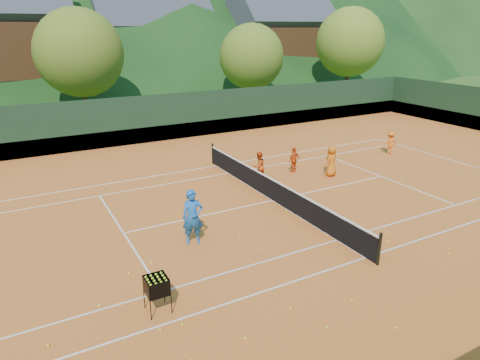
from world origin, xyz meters
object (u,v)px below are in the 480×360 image
tennis_net (273,189)px  student_a (259,166)px  student_c (331,161)px  ball_hopper (157,286)px  student_d (390,143)px  coach (193,217)px  student_b (294,160)px  chalet_mid (152,46)px  chalet_right (278,42)px

tennis_net → student_a: bearing=72.3°
student_c → ball_hopper: student_c is taller
tennis_net → ball_hopper: size_ratio=12.07×
tennis_net → student_d: bearing=15.2°
coach → ball_hopper: 3.79m
student_b → student_d: size_ratio=0.96×
tennis_net → chalet_mid: (6.00, 34.00, 4.47)m
student_b → tennis_net: student_b is taller
student_a → student_b: bearing=167.2°
chalet_right → chalet_mid: bearing=164.1°
student_b → chalet_mid: (3.01, 31.32, 4.32)m
student_b → ball_hopper: (-9.73, -7.57, 0.10)m
ball_hopper → chalet_mid: size_ratio=0.08×
student_a → tennis_net: (-0.80, -2.51, -0.21)m
chalet_mid → chalet_right: 14.56m
coach → student_c: coach is taller
student_d → tennis_net: student_d is taller
chalet_right → coach: bearing=-127.5°
coach → student_a: coach is taller
student_b → coach: bearing=15.8°
student_c → ball_hopper: bearing=13.3°
coach → tennis_net: (4.46, 1.87, -0.46)m
tennis_net → chalet_right: (20.00, 30.00, 4.74)m
student_c → ball_hopper: size_ratio=1.55×
student_a → ball_hopper: bearing=27.2°
chalet_right → student_a: bearing=-124.9°
student_a → ball_hopper: student_a is taller
student_a → chalet_right: (19.20, 27.49, 4.53)m
student_d → tennis_net: (-9.76, -2.66, -0.18)m
student_c → student_d: size_ratio=1.13×
coach → student_b: bearing=46.2°
student_a → tennis_net: size_ratio=0.12×
student_c → student_a: bearing=-35.1°
student_c → ball_hopper: 12.63m
tennis_net → chalet_right: bearing=56.3°
student_a → student_b: student_a is taller
ball_hopper → coach: bearing=52.9°
coach → student_c: bearing=34.8°
student_c → tennis_net: student_c is taller
student_c → tennis_net: size_ratio=0.13×
student_d → student_c: bearing=25.2°
tennis_net → chalet_right: chalet_right is taller
student_b → chalet_mid: 31.76m
coach → student_b: 8.74m
student_a → ball_hopper: size_ratio=1.41×
student_a → chalet_mid: size_ratio=0.11×
student_b → student_d: bearing=164.2°
coach → ball_hopper: coach is taller
student_d → ball_hopper: (-16.50, -7.54, 0.07)m
student_a → coach: bearing=22.5°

